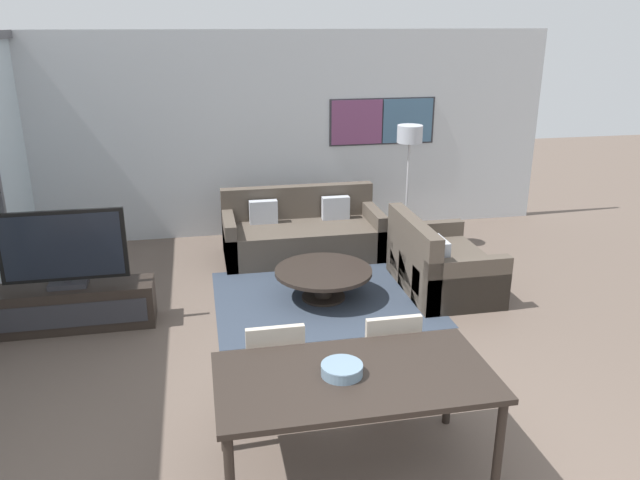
% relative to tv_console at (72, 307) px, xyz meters
% --- Properties ---
extents(wall_back, '(7.70, 0.09, 2.80)m').
position_rel_tv_console_xyz_m(wall_back, '(2.53, 2.61, 1.18)').
color(wall_back, silver).
rests_on(wall_back, ground_plane).
extents(area_rug, '(2.37, 1.93, 0.01)m').
position_rel_tv_console_xyz_m(area_rug, '(2.59, 0.18, -0.22)').
color(area_rug, '#333D4C').
rests_on(area_rug, ground_plane).
extents(tv_console, '(1.60, 0.42, 0.44)m').
position_rel_tv_console_xyz_m(tv_console, '(0.00, 0.00, 0.00)').
color(tv_console, black).
rests_on(tv_console, ground_plane).
extents(television, '(1.18, 0.20, 0.78)m').
position_rel_tv_console_xyz_m(television, '(0.00, 0.00, 0.61)').
color(television, '#2D2D33').
rests_on(television, tv_console).
extents(sofa_main, '(2.02, 0.93, 0.85)m').
position_rel_tv_console_xyz_m(sofa_main, '(2.59, 1.60, 0.06)').
color(sofa_main, '#51473D').
rests_on(sofa_main, ground_plane).
extents(sofa_side, '(0.93, 1.38, 0.85)m').
position_rel_tv_console_xyz_m(sofa_side, '(3.91, 0.17, 0.06)').
color(sofa_side, '#51473D').
rests_on(sofa_side, ground_plane).
extents(coffee_table, '(1.07, 1.07, 0.34)m').
position_rel_tv_console_xyz_m(coffee_table, '(2.59, 0.18, 0.04)').
color(coffee_table, black).
rests_on(coffee_table, ground_plane).
extents(dining_table, '(1.79, 0.93, 0.76)m').
position_rel_tv_console_xyz_m(dining_table, '(2.22, -2.62, 0.47)').
color(dining_table, black).
rests_on(dining_table, ground_plane).
extents(dining_chair_left, '(0.46, 0.46, 0.85)m').
position_rel_tv_console_xyz_m(dining_chair_left, '(1.78, -1.91, 0.27)').
color(dining_chair_left, '#B2A899').
rests_on(dining_chair_left, ground_plane).
extents(dining_chair_centre, '(0.46, 0.46, 0.85)m').
position_rel_tv_console_xyz_m(dining_chair_centre, '(2.66, -1.93, 0.27)').
color(dining_chair_centre, '#B2A899').
rests_on(dining_chair_centre, ground_plane).
extents(fruit_bowl, '(0.27, 0.27, 0.07)m').
position_rel_tv_console_xyz_m(fruit_bowl, '(2.14, -2.60, 0.58)').
color(fruit_bowl, slate).
rests_on(fruit_bowl, dining_table).
extents(floor_lamp, '(0.32, 0.32, 1.66)m').
position_rel_tv_console_xyz_m(floor_lamp, '(3.98, 1.53, 1.18)').
color(floor_lamp, '#2D2D33').
rests_on(floor_lamp, ground_plane).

